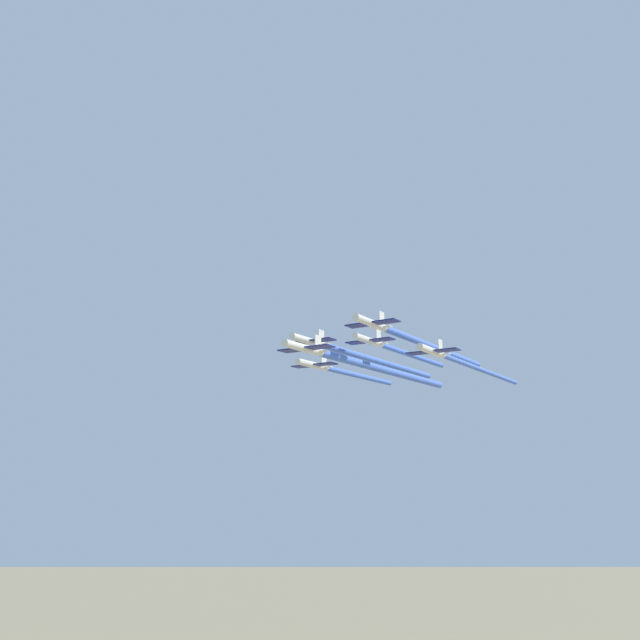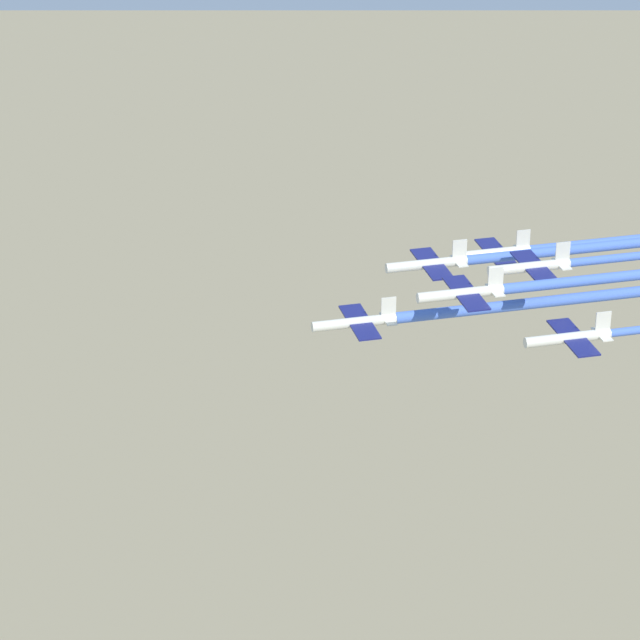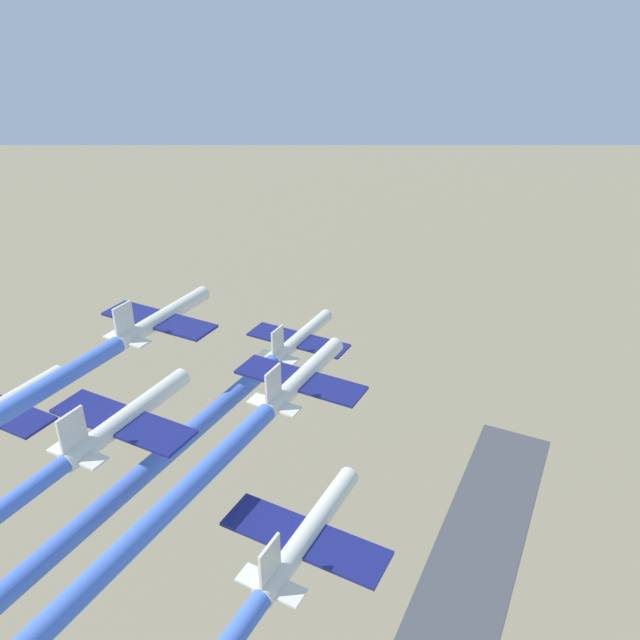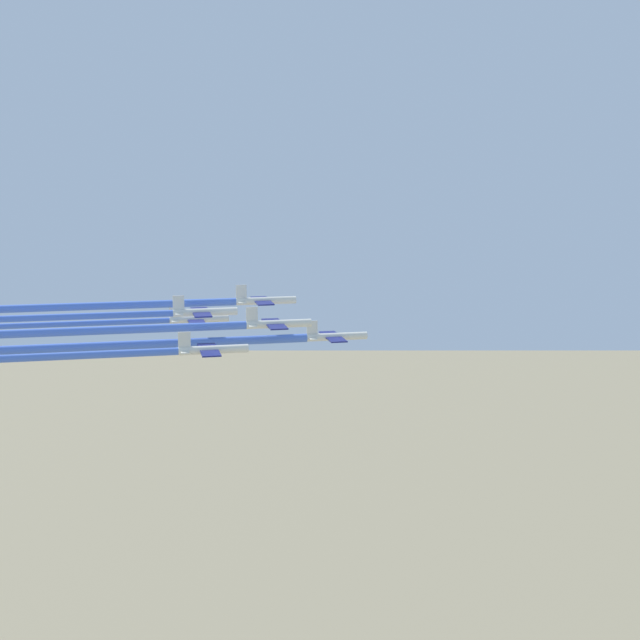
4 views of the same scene
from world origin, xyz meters
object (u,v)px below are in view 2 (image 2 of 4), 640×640
Objects in this scene: jet_3 at (571,337)px; jet_5 at (495,253)px; jet_0 at (357,322)px; jet_4 at (532,267)px; jet_1 at (464,293)px; jet_2 at (430,264)px.

jet_5 is (24.89, -3.94, -0.25)m from jet_3.
jet_4 reaches higher than jet_0.
jet_0 is at bearing 59.53° from jet_1.
jet_4 is at bearing -180.00° from jet_5.
jet_1 is at bearing -120.47° from jet_0.
jet_2 is 1.00× the size of jet_3.
jet_1 is at bearing -180.00° from jet_2.
jet_2 is 1.00× the size of jet_5.
jet_5 is at bearing -29.54° from jet_1.
jet_3 is at bearing -180.00° from jet_5.
jet_4 is at bearing 0.00° from jet_3.
jet_1 is at bearing 150.46° from jet_5.
jet_4 is at bearing -120.47° from jet_2.
jet_2 is (12.44, -1.97, -1.77)m from jet_1.
jet_4 reaches higher than jet_3.
jet_4 is 13.08m from jet_5.
jet_1 is 12.72m from jet_2.
jet_2 reaches higher than jet_0.
jet_1 is 12.44m from jet_4.
jet_3 is 1.00× the size of jet_5.
jet_0 is 1.00× the size of jet_5.
jet_0 is at bearing 59.53° from jet_3.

